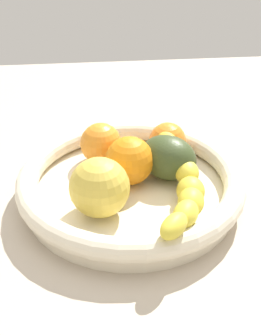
{
  "coord_description": "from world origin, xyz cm",
  "views": [
    {
      "loc": [
        -44.35,
        4.96,
        35.96
      ],
      "look_at": [
        0.0,
        0.0,
        7.61
      ],
      "focal_mm": 42.79,
      "sensor_mm": 36.0,
      "label": 1
    }
  ],
  "objects": [
    {
      "name": "kitchen_counter",
      "position": [
        0.0,
        0.0,
        1.5
      ],
      "size": [
        120.0,
        120.0,
        3.0
      ],
      "primitive_type": "cube",
      "color": "#B8A996",
      "rests_on": "ground"
    },
    {
      "name": "fruit_bowl",
      "position": [
        0.0,
        0.0,
        5.29
      ],
      "size": [
        30.34,
        30.34,
        4.44
      ],
      "color": "beige",
      "rests_on": "kitchen_counter"
    },
    {
      "name": "banana_draped_left",
      "position": [
        -4.23,
        -6.26,
        7.41
      ],
      "size": [
        23.11,
        8.43,
        5.11
      ],
      "color": "yellow",
      "rests_on": "fruit_bowl"
    },
    {
      "name": "orange_front",
      "position": [
        1.35,
        0.02,
        7.92
      ],
      "size": [
        6.63,
        6.63,
        6.63
      ],
      "primitive_type": "sphere",
      "color": "orange",
      "rests_on": "fruit_bowl"
    },
    {
      "name": "orange_mid_left",
      "position": [
        7.05,
        3.56,
        7.65
      ],
      "size": [
        6.08,
        6.08,
        6.08
      ],
      "primitive_type": "sphere",
      "color": "orange",
      "rests_on": "fruit_bowl"
    },
    {
      "name": "orange_mid_right",
      "position": [
        7.27,
        -6.38,
        7.37
      ],
      "size": [
        5.53,
        5.53,
        5.53
      ],
      "primitive_type": "sphere",
      "color": "orange",
      "rests_on": "fruit_bowl"
    },
    {
      "name": "apple_yellow",
      "position": [
        -5.0,
        4.3,
        8.3
      ],
      "size": [
        7.39,
        7.39,
        7.39
      ],
      "primitive_type": "sphere",
      "color": "gold",
      "rests_on": "fruit_bowl"
    },
    {
      "name": "avocado_dark",
      "position": [
        2.01,
        -5.41,
        7.65
      ],
      "size": [
        10.14,
        10.34,
        6.1
      ],
      "primitive_type": "ellipsoid",
      "rotation": [
        0.0,
        0.0,
        4.01
      ],
      "color": "#374522",
      "rests_on": "fruit_bowl"
    }
  ]
}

